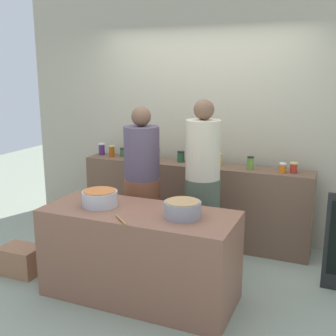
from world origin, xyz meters
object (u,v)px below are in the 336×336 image
object	(u,v)px
preserve_jar_3	(128,153)
preserve_jar_6	(181,157)
preserve_jar_0	(102,149)
preserve_jar_4	(140,154)
cook_in_cap	(202,194)
bread_crate	(21,260)
preserve_jar_2	(123,152)
preserve_jar_9	(250,163)
preserve_jar_8	(219,159)
cooking_pot_center	(183,209)
cooking_pot_left	(100,198)
wooden_spoon	(121,220)
preserve_jar_5	(156,155)
preserve_jar_10	(283,168)
preserve_jar_11	(294,168)
cook_with_tongs	(142,193)
preserve_jar_7	(191,158)
preserve_jar_1	(112,151)

from	to	relation	value
preserve_jar_3	preserve_jar_6	size ratio (longest dim) A/B	1.06
preserve_jar_0	preserve_jar_4	xyz separation A→B (m)	(0.57, -0.04, -0.02)
cook_in_cap	bread_crate	xyz separation A→B (m)	(-1.62, -0.84, -0.65)
preserve_jar_2	preserve_jar_9	world-z (taller)	preserve_jar_9
preserve_jar_8	cooking_pot_center	distance (m)	1.44
preserve_jar_0	cooking_pot_left	world-z (taller)	preserve_jar_0
wooden_spoon	cooking_pot_center	bearing A→B (deg)	34.16
preserve_jar_5	preserve_jar_10	xyz separation A→B (m)	(1.47, -0.03, -0.02)
preserve_jar_9	preserve_jar_11	world-z (taller)	preserve_jar_9
preserve_jar_3	cook_with_tongs	distance (m)	0.85
preserve_jar_7	preserve_jar_10	world-z (taller)	preserve_jar_7
preserve_jar_4	bread_crate	world-z (taller)	preserve_jar_4
preserve_jar_4	preserve_jar_5	bearing A→B (deg)	-5.86
preserve_jar_2	preserve_jar_3	bearing A→B (deg)	-40.68
preserve_jar_8	preserve_jar_3	bearing A→B (deg)	-175.67
preserve_jar_6	cook_in_cap	distance (m)	0.85
preserve_jar_10	preserve_jar_9	bearing A→B (deg)	177.86
preserve_jar_7	cook_in_cap	world-z (taller)	cook_in_cap
preserve_jar_3	preserve_jar_8	world-z (taller)	preserve_jar_8
preserve_jar_1	preserve_jar_8	xyz separation A→B (m)	(1.36, 0.05, -0.00)
preserve_jar_1	preserve_jar_7	bearing A→B (deg)	3.63
preserve_jar_3	cooking_pot_left	bearing A→B (deg)	-72.20
preserve_jar_6	preserve_jar_2	bearing A→B (deg)	178.23
preserve_jar_1	cooking_pot_left	size ratio (longest dim) A/B	0.45
cooking_pot_center	preserve_jar_8	bearing A→B (deg)	94.37
preserve_jar_0	preserve_jar_3	distance (m)	0.45
preserve_jar_9	cooking_pot_center	world-z (taller)	preserve_jar_9
wooden_spoon	preserve_jar_1	bearing A→B (deg)	122.40
bread_crate	cooking_pot_center	bearing A→B (deg)	2.37
preserve_jar_7	cooking_pot_center	bearing A→B (deg)	-72.50
preserve_jar_7	preserve_jar_10	size ratio (longest dim) A/B	1.14
preserve_jar_3	preserve_jar_9	bearing A→B (deg)	0.85
preserve_jar_0	cooking_pot_left	xyz separation A→B (m)	(0.87, -1.45, -0.13)
preserve_jar_8	wooden_spoon	distance (m)	1.75
preserve_jar_3	preserve_jar_9	size ratio (longest dim) A/B	0.95
preserve_jar_7	cook_with_tongs	distance (m)	0.82
preserve_jar_3	preserve_jar_11	size ratio (longest dim) A/B	1.22
preserve_jar_10	cook_in_cap	world-z (taller)	cook_in_cap
cooking_pot_center	preserve_jar_6	bearing A→B (deg)	111.77
preserve_jar_5	preserve_jar_7	distance (m)	0.41
preserve_jar_3	cook_with_tongs	xyz separation A→B (m)	(0.50, -0.63, -0.27)
cook_in_cap	preserve_jar_6	bearing A→B (deg)	126.37
preserve_jar_0	bread_crate	world-z (taller)	preserve_jar_0
cooking_pot_left	wooden_spoon	size ratio (longest dim) A/B	1.33
preserve_jar_2	cooking_pot_left	bearing A→B (deg)	-68.78
preserve_jar_2	preserve_jar_6	distance (m)	0.78
preserve_jar_7	preserve_jar_1	bearing A→B (deg)	-176.37
cook_with_tongs	bread_crate	world-z (taller)	cook_with_tongs
preserve_jar_8	preserve_jar_11	bearing A→B (deg)	-2.33
preserve_jar_1	preserve_jar_8	distance (m)	1.36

